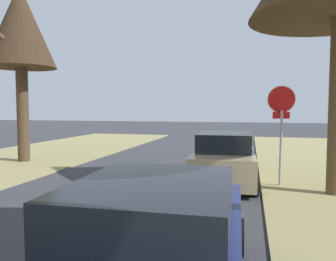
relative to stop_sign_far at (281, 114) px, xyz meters
name	(u,v)px	position (x,y,z in m)	size (l,w,h in m)	color
stop_sign_far	(281,114)	(0.00, 0.00, 0.00)	(0.81, 0.39, 2.96)	#9EA0A5
street_tree_left_mid_b	(20,29)	(-10.43, 1.97, 3.53)	(2.92, 2.92, 7.54)	#473524
parked_sedan_navy	(158,252)	(-1.86, -6.67, -1.46)	(2.07, 4.46, 1.57)	navy
parked_sedan_tan	(224,159)	(-1.66, 0.34, -1.46)	(2.07, 4.46, 1.57)	tan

